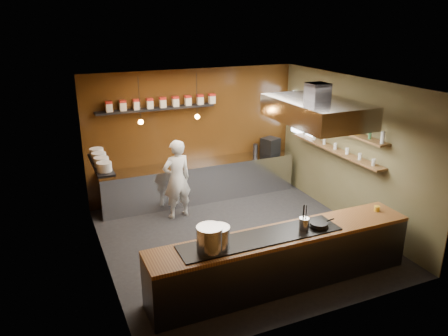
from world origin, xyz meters
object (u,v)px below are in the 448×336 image
chef (177,179)px  stockpot_small (218,237)px  extractor_hood (316,111)px  espresso_machine (270,145)px  stockpot_large (210,239)px

chef → stockpot_small: bearing=75.1°
extractor_hood → stockpot_small: extractor_hood is taller
extractor_hood → chef: 3.24m
extractor_hood → chef: size_ratio=1.17×
chef → espresso_machine: bearing=-172.5°
extractor_hood → chef: bearing=137.9°
chef → stockpot_large: bearing=72.8°
stockpot_large → stockpot_small: stockpot_large is taller
extractor_hood → stockpot_small: size_ratio=5.66×
extractor_hood → stockpot_large: bearing=-153.8°
stockpot_large → espresso_machine: stockpot_large is taller
stockpot_small → stockpot_large: bearing=-167.4°
stockpot_large → chef: 3.18m
extractor_hood → stockpot_large: extractor_hood is taller
espresso_machine → chef: 2.76m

